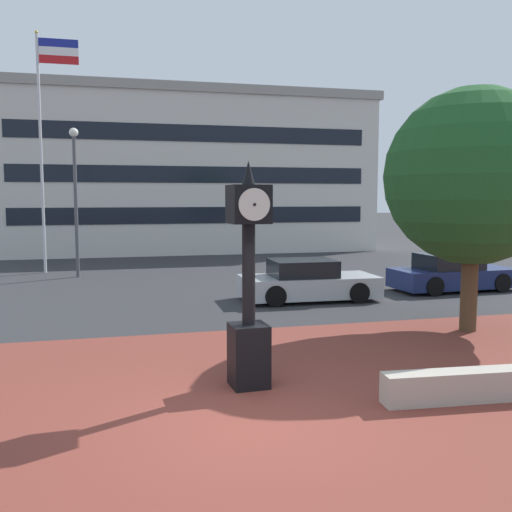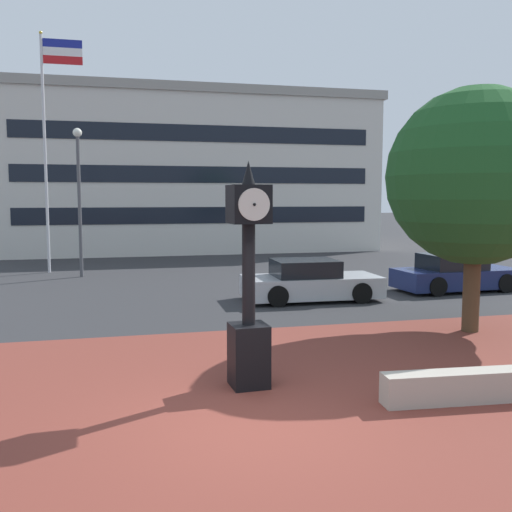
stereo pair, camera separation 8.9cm
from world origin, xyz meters
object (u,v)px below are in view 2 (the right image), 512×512
(car_street_mid, at_px, (310,282))
(flagpole_primary, at_px, (49,132))
(civic_building, at_px, (186,174))
(street_lamp_post, at_px, (79,185))
(car_street_far, at_px, (455,274))
(street_clock, at_px, (249,290))
(plaza_tree, at_px, (480,181))

(car_street_mid, xyz_separation_m, flagpole_primary, (-8.50, 8.96, 5.34))
(car_street_mid, bearing_deg, civic_building, -174.79)
(car_street_mid, height_order, flagpole_primary, flagpole_primary)
(car_street_mid, distance_m, street_lamp_post, 10.68)
(car_street_far, distance_m, civic_building, 21.63)
(street_clock, xyz_separation_m, car_street_far, (9.21, 8.16, -1.09))
(civic_building, relative_size, street_lamp_post, 3.72)
(street_clock, relative_size, civic_building, 0.17)
(street_clock, bearing_deg, car_street_mid, 61.31)
(car_street_mid, relative_size, street_lamp_post, 0.72)
(plaza_tree, xyz_separation_m, car_street_mid, (-2.61, 4.78, -3.04))
(plaza_tree, bearing_deg, car_street_mid, 118.60)
(car_street_far, bearing_deg, car_street_mid, -86.97)
(street_clock, distance_m, car_street_far, 12.35)
(street_clock, height_order, civic_building, civic_building)
(car_street_far, bearing_deg, street_lamp_post, -120.30)
(car_street_far, height_order, flagpole_primary, flagpole_primary)
(street_clock, xyz_separation_m, flagpole_primary, (-4.78, 16.56, 4.25))
(flagpole_primary, bearing_deg, plaza_tree, -51.05)
(car_street_mid, bearing_deg, street_lamp_post, -133.28)
(plaza_tree, height_order, car_street_mid, plaza_tree)
(plaza_tree, xyz_separation_m, street_lamp_post, (-9.86, 11.99, 0.07))
(flagpole_primary, height_order, street_lamp_post, flagpole_primary)
(flagpole_primary, relative_size, street_lamp_post, 1.69)
(civic_building, bearing_deg, street_clock, -94.83)
(street_clock, xyz_separation_m, car_street_mid, (3.72, 7.60, -1.09))
(street_clock, relative_size, plaza_tree, 0.66)
(civic_building, distance_m, street_lamp_post, 14.74)
(street_clock, height_order, car_street_mid, street_clock)
(car_street_far, relative_size, flagpole_primary, 0.43)
(car_street_mid, height_order, car_street_far, same)
(car_street_far, relative_size, civic_building, 0.20)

